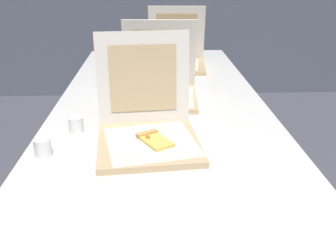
{
  "coord_description": "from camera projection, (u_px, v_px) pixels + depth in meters",
  "views": [
    {
      "loc": [
        -0.04,
        -0.82,
        1.32
      ],
      "look_at": [
        0.02,
        0.5,
        0.79
      ],
      "focal_mm": 40.28,
      "sensor_mm": 36.0,
      "label": 1
    }
  ],
  "objects": [
    {
      "name": "table",
      "position": [
        162.0,
        121.0,
        1.63
      ],
      "size": [
        0.95,
        2.48,
        0.73
      ],
      "color": "silver",
      "rests_on": "ground"
    },
    {
      "name": "pizza_box_front",
      "position": [
        148.0,
        128.0,
        1.33
      ],
      "size": [
        0.38,
        0.41,
        0.37
      ],
      "rotation": [
        0.0,
        0.0,
        0.09
      ],
      "color": "tan",
      "rests_on": "table"
    },
    {
      "name": "pizza_box_middle",
      "position": [
        159.0,
        88.0,
        1.76
      ],
      "size": [
        0.36,
        0.37,
        0.36
      ],
      "rotation": [
        0.0,
        0.0,
        -0.05
      ],
      "color": "tan",
      "rests_on": "table"
    },
    {
      "name": "pizza_box_back",
      "position": [
        176.0,
        58.0,
        2.31
      ],
      "size": [
        0.37,
        0.38,
        0.36
      ],
      "rotation": [
        0.0,
        0.0,
        -0.08
      ],
      "color": "tan",
      "rests_on": "table"
    },
    {
      "name": "cup_white_near_center",
      "position": [
        76.0,
        125.0,
        1.42
      ],
      "size": [
        0.06,
        0.06,
        0.06
      ],
      "primitive_type": "cylinder",
      "color": "white",
      "rests_on": "table"
    },
    {
      "name": "cup_white_near_left",
      "position": [
        43.0,
        147.0,
        1.24
      ],
      "size": [
        0.06,
        0.06,
        0.06
      ],
      "primitive_type": "cylinder",
      "color": "white",
      "rests_on": "table"
    },
    {
      "name": "cup_white_far",
      "position": [
        119.0,
        78.0,
        2.0
      ],
      "size": [
        0.06,
        0.06,
        0.06
      ],
      "primitive_type": "cylinder",
      "color": "white",
      "rests_on": "table"
    }
  ]
}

